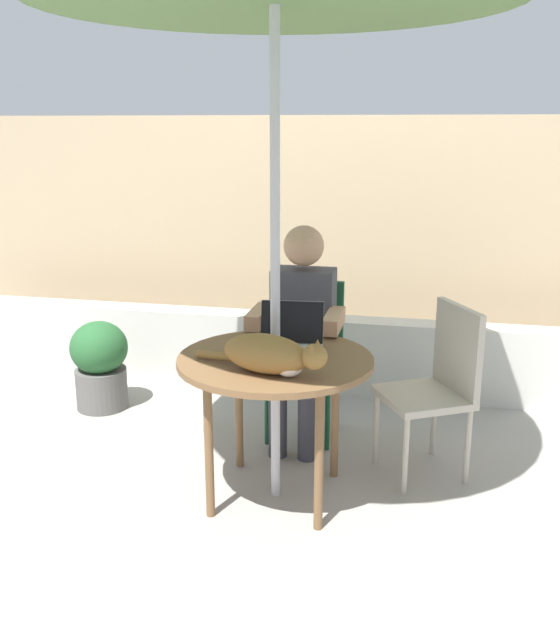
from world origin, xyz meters
TOP-DOWN VIEW (x-y plane):
  - ground_plane at (0.00, 0.00)m, footprint 14.00×14.00m
  - fence_back at (0.00, 2.09)m, footprint 5.87×0.08m
  - planter_wall_low at (0.00, 1.44)m, footprint 5.29×0.20m
  - patio_table at (0.00, 0.00)m, footprint 0.91×0.91m
  - chair_occupied at (0.00, 0.79)m, footprint 0.40×0.40m
  - chair_empty at (0.75, 0.42)m, footprint 0.54×0.54m
  - person_seated at (0.00, 0.64)m, footprint 0.48×0.48m
  - laptop at (0.04, 0.15)m, footprint 0.32×0.28m
  - cat at (0.03, -0.21)m, footprint 0.63×0.28m
  - potted_plant_near_fence at (-1.32, 0.83)m, footprint 0.36×0.36m

SIDE VIEW (x-z plane):
  - ground_plane at x=0.00m, z-range 0.00..0.00m
  - planter_wall_low at x=0.00m, z-range 0.00..0.50m
  - potted_plant_near_fence at x=-1.32m, z-range 0.01..0.57m
  - chair_occupied at x=0.00m, z-range 0.07..0.95m
  - chair_empty at x=0.75m, z-range 0.07..0.95m
  - patio_table at x=0.00m, z-range 0.28..0.99m
  - person_seated at x=0.00m, z-range 0.07..1.29m
  - laptop at x=0.04m, z-range 0.66..0.87m
  - cat at x=0.03m, z-range 0.70..0.87m
  - fence_back at x=0.00m, z-range 0.00..1.80m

